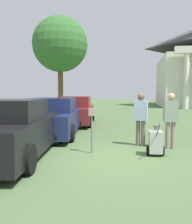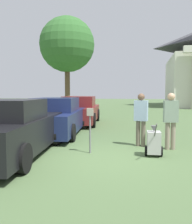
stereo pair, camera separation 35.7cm
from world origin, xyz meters
name	(u,v)px [view 2 (the right image)]	position (x,y,z in m)	size (l,w,h in m)	color
ground_plane	(98,158)	(0.00, 0.00, 0.00)	(120.00, 120.00, 0.00)	#4C663D
parked_car_black	(12,130)	(-2.36, -0.22, 0.72)	(2.33, 4.87, 1.56)	black
parked_car_navy	(57,118)	(-2.36, 3.38, 0.70)	(2.37, 5.05, 1.53)	#19234C
parked_car_maroon	(80,111)	(-2.36, 6.97, 0.71)	(2.40, 4.91, 1.53)	maroon
parking_meter	(90,122)	(-0.32, 0.53, 0.91)	(0.18, 0.09, 1.30)	slate
person_worker	(141,116)	(1.09, 1.76, 0.98)	(0.46, 0.30, 1.72)	#665B4C
person_supervisor	(171,117)	(1.99, 1.46, 0.99)	(0.44, 0.27, 1.73)	gray
equipment_cart	(154,142)	(1.47, 0.53, 0.39)	(0.48, 0.99, 1.00)	#B2B2AD
shade_tree	(67,45)	(-5.43, 14.34, 5.80)	(4.69, 4.69, 8.17)	brown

